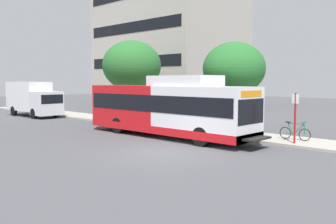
{
  "coord_description": "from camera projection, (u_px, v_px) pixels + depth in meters",
  "views": [
    {
      "loc": [
        -11.85,
        -11.65,
        3.35
      ],
      "look_at": [
        2.88,
        2.51,
        1.6
      ],
      "focal_mm": 38.96,
      "sensor_mm": 36.0,
      "label": 1
    }
  ],
  "objects": [
    {
      "name": "ground_plane",
      "position": [
        71.0,
        136.0,
        22.37
      ],
      "size": [
        120.0,
        120.0,
        0.0
      ],
      "primitive_type": "plane",
      "color": "#4C4C51"
    },
    {
      "name": "sidewalk_curb",
      "position": [
        173.0,
        127.0,
        26.01
      ],
      "size": [
        3.0,
        56.0,
        0.14
      ],
      "primitive_type": "cube",
      "color": "#A8A399",
      "rests_on": "ground"
    },
    {
      "name": "transit_bus",
      "position": [
        167.0,
        108.0,
        21.76
      ],
      "size": [
        2.58,
        12.25,
        3.65
      ],
      "color": "white",
      "rests_on": "ground"
    },
    {
      "name": "bus_stop_sign_pole",
      "position": [
        295.0,
        114.0,
        18.63
      ],
      "size": [
        0.1,
        0.36,
        2.6
      ],
      "color": "red",
      "rests_on": "sidewalk_curb"
    },
    {
      "name": "bicycle_parked",
      "position": [
        295.0,
        132.0,
        19.84
      ],
      "size": [
        0.52,
        1.76,
        1.02
      ],
      "color": "black",
      "rests_on": "sidewalk_curb"
    },
    {
      "name": "street_tree_near_stop",
      "position": [
        234.0,
        69.0,
        23.21
      ],
      "size": [
        3.97,
        3.97,
        5.68
      ],
      "color": "#4C3823",
      "rests_on": "sidewalk_curb"
    },
    {
      "name": "street_tree_mid_block",
      "position": [
        132.0,
        66.0,
        29.79
      ],
      "size": [
        4.79,
        4.79,
        6.49
      ],
      "color": "#4C3823",
      "rests_on": "sidewalk_curb"
    },
    {
      "name": "box_truck_background",
      "position": [
        33.0,
        98.0,
        34.33
      ],
      "size": [
        2.32,
        7.01,
        3.25
      ],
      "color": "silver",
      "rests_on": "ground"
    },
    {
      "name": "lattice_comm_tower",
      "position": [
        96.0,
        31.0,
        47.76
      ],
      "size": [
        1.1,
        1.1,
        29.72
      ],
      "color": "#B7B7BC",
      "rests_on": "ground"
    }
  ]
}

